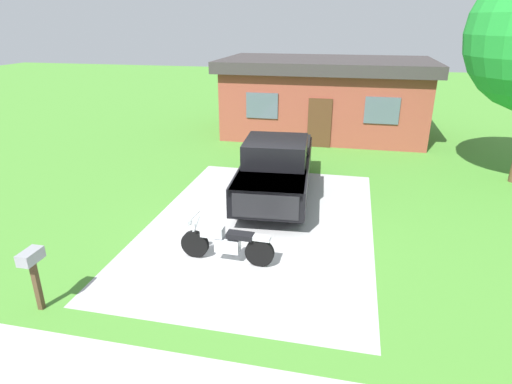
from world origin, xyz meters
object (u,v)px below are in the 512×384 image
(motorcycle, at_px, (226,243))
(pickup_truck, at_px, (277,166))
(neighbor_house, at_px, (325,96))
(mailbox, at_px, (32,264))

(motorcycle, bearing_deg, pickup_truck, 84.41)
(pickup_truck, relative_size, neighbor_house, 0.60)
(motorcycle, bearing_deg, mailbox, -140.37)
(motorcycle, bearing_deg, neighbor_house, 84.31)
(pickup_truck, distance_m, mailbox, 7.56)
(pickup_truck, xyz_separation_m, mailbox, (-3.40, -6.75, 0.03))
(mailbox, xyz_separation_m, neighbor_house, (4.23, 15.07, 0.81))
(pickup_truck, height_order, mailbox, pickup_truck)
(neighbor_house, bearing_deg, pickup_truck, -95.74)
(mailbox, bearing_deg, pickup_truck, 63.28)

